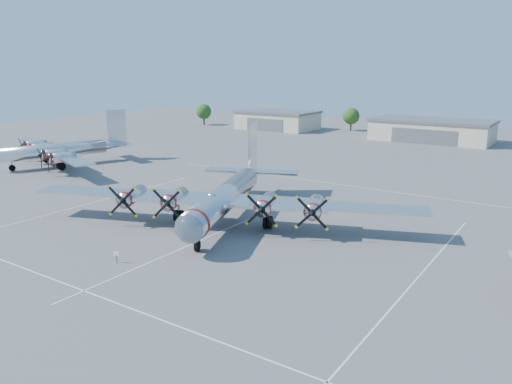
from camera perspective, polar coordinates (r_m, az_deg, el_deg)
The scene contains 9 objects.
ground at distance 58.76m, azimuth -1.84°, elevation -3.60°, with size 260.00×260.00×0.00m, color #515153.
parking_lines at distance 57.41m, azimuth -2.86°, elevation -4.03°, with size 60.00×50.08×0.01m.
hangar_west at distance 150.00m, azimuth 2.46°, elevation 8.25°, with size 22.60×14.60×5.40m.
hangar_center at distance 132.41m, azimuth 19.43°, elevation 6.70°, with size 28.60×14.60×5.40m.
tree_far_west at distance 161.17m, azimuth -5.99°, elevation 9.13°, with size 4.80×4.80×6.64m.
tree_west at distance 147.86m, azimuth 10.82°, elevation 8.52°, with size 4.80×4.80×6.64m.
main_bomber_b29 at distance 60.07m, azimuth -3.30°, elevation -3.22°, with size 45.67×31.24×10.10m, color silver, non-canonical shape.
bomber_west at distance 100.32m, azimuth -21.19°, elevation 2.86°, with size 37.12×26.28×9.80m, color silver, non-canonical shape.
info_placard at distance 48.72m, azimuth -15.66°, elevation -6.93°, with size 0.58×0.20×1.13m.
Camera 1 is at (32.72, -45.45, 17.79)m, focal length 35.00 mm.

